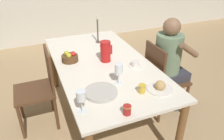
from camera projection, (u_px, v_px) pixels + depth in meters
ground_plane at (104, 115)px, 2.75m from camera, size 20.00×20.00×0.00m
dining_table at (102, 69)px, 2.43m from camera, size 0.98×1.89×0.74m
chair_person_side at (162, 77)px, 2.58m from camera, size 0.42×0.42×0.91m
chair_opposite at (40, 87)px, 2.41m from camera, size 0.42×0.42×0.91m
person_seated at (170, 59)px, 2.51m from camera, size 0.39×0.41×1.20m
red_pitcher at (105, 51)px, 2.36m from camera, size 0.14×0.11×0.23m
wine_glass_water at (119, 69)px, 1.94m from camera, size 0.07×0.07×0.20m
wine_glass_juice at (81, 97)px, 1.60m from camera, size 0.07×0.07×0.19m
teacup_near_person at (135, 64)px, 2.29m from camera, size 0.14×0.14×0.06m
serving_tray at (101, 92)px, 1.86m from camera, size 0.29×0.29×0.03m
bread_plate at (160, 87)px, 1.91m from camera, size 0.23×0.23×0.09m
jam_jar_amber at (142, 88)px, 1.87m from camera, size 0.07×0.07×0.07m
jam_jar_red at (127, 110)px, 1.62m from camera, size 0.07×0.07×0.07m
fruit_bowl at (70, 57)px, 2.39m from camera, size 0.18×0.18×0.11m
candlestick_tall at (98, 32)px, 2.82m from camera, size 0.06×0.06×0.37m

